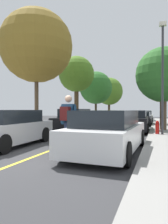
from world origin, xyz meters
The scene contains 19 objects.
ground centered at (0.00, 0.00, 0.00)m, with size 80.00×80.00×0.00m, color #353538.
center_line centered at (0.00, 4.00, 0.00)m, with size 0.12×39.20×0.01m, color gold.
parked_car_left_nearest centered at (-1.99, 1.67, 0.69)m, with size 1.96×4.19×1.41m.
parked_car_left_near centered at (-1.99, 8.44, 0.72)m, with size 1.88×4.29×1.48m.
parked_car_left_far centered at (-1.99, 14.77, 0.66)m, with size 1.94×4.66×1.35m.
parked_car_right_nearest centered at (1.98, 1.73, 0.68)m, with size 2.03×4.75×1.39m.
parked_car_right_near centered at (1.99, 8.98, 0.69)m, with size 2.01×4.46×1.38m.
parked_car_right_far centered at (1.99, 14.94, 0.62)m, with size 2.03×4.19×1.24m.
parked_car_right_farthest centered at (1.99, 21.35, 0.66)m, with size 2.01×4.70×1.32m.
street_tree_left_nearest centered at (-3.83, 6.56, 5.48)m, with size 4.63×4.63×7.67m.
street_tree_left_near centered at (-3.83, 13.52, 4.78)m, with size 3.39×3.39×6.38m.
street_tree_left_far centered at (-3.83, 20.13, 4.17)m, with size 4.06×4.06×6.07m.
street_tree_left_farthest centered at (-3.83, 27.63, 4.35)m, with size 4.33×4.33×6.40m.
street_tree_right_nearest centered at (3.83, 9.36, 3.66)m, with size 3.52×3.52×5.30m.
street_tree_right_near centered at (3.83, 15.56, 3.82)m, with size 3.43×3.43×5.41m.
fire_hydrant centered at (3.49, 6.64, 0.49)m, with size 0.20×0.20×0.70m.
streetlamp centered at (3.74, 6.61, 3.47)m, with size 0.36×0.24×5.85m.
skateboard centered at (0.78, 1.15, 0.09)m, with size 0.32×0.86×0.10m.
skateboarder centered at (0.77, 1.12, 1.11)m, with size 0.59×0.71×1.78m.
Camera 1 is at (3.51, -5.06, 1.41)m, focal length 33.56 mm.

